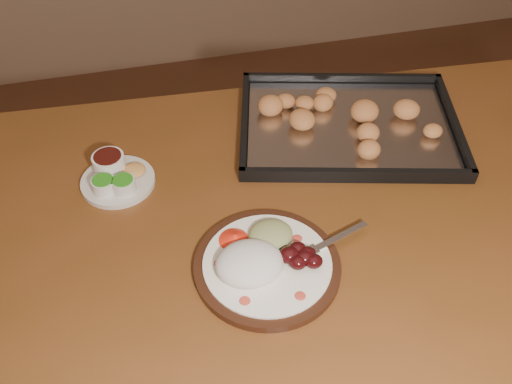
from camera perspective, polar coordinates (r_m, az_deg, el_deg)
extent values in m
cube|color=brown|center=(1.09, 0.35, -4.07)|extent=(1.55, 0.99, 0.04)
cylinder|color=#543C19|center=(1.81, 19.68, 0.23)|extent=(0.07, 0.07, 0.71)
cylinder|color=black|center=(1.00, 1.13, -7.44)|extent=(0.26, 0.26, 0.02)
cylinder|color=white|center=(1.00, 1.13, -7.14)|extent=(0.22, 0.22, 0.01)
ellipsoid|color=#D24132|center=(0.95, -1.13, -10.82)|extent=(0.02, 0.02, 0.00)
ellipsoid|color=#D24132|center=(0.96, 4.44, -10.32)|extent=(0.02, 0.02, 0.00)
ellipsoid|color=#D24132|center=(1.03, 4.14, -4.65)|extent=(0.02, 0.02, 0.00)
ellipsoid|color=#D24132|center=(0.99, -3.70, -7.14)|extent=(0.02, 0.02, 0.00)
ellipsoid|color=silver|center=(0.98, -0.68, -7.16)|extent=(0.12, 0.10, 0.05)
ellipsoid|color=#460A0F|center=(0.98, 4.23, -7.04)|extent=(0.03, 0.03, 0.02)
ellipsoid|color=#460A0F|center=(0.99, 5.13, -6.15)|extent=(0.03, 0.03, 0.02)
ellipsoid|color=#460A0F|center=(1.00, 4.14, -5.70)|extent=(0.03, 0.03, 0.02)
ellipsoid|color=#460A0F|center=(0.98, 5.81, -6.92)|extent=(0.03, 0.03, 0.02)
ellipsoid|color=#460A0F|center=(0.99, 3.36, -6.32)|extent=(0.03, 0.03, 0.02)
ellipsoid|color=#460A0F|center=(0.99, 4.91, -6.57)|extent=(0.03, 0.03, 0.02)
ellipsoid|color=tan|center=(1.02, 1.48, -4.27)|extent=(0.08, 0.07, 0.03)
cone|color=red|center=(1.02, -2.14, -4.58)|extent=(0.08, 0.08, 0.02)
cube|color=white|center=(1.04, 8.33, -4.48)|extent=(0.12, 0.05, 0.00)
cube|color=white|center=(1.01, 5.36, -5.99)|extent=(0.04, 0.03, 0.00)
cylinder|color=white|center=(0.99, 4.63, -6.85)|extent=(0.03, 0.01, 0.00)
cylinder|color=white|center=(1.00, 4.44, -6.63)|extent=(0.03, 0.01, 0.00)
cylinder|color=white|center=(1.00, 4.25, -6.41)|extent=(0.03, 0.01, 0.00)
cylinder|color=white|center=(1.00, 4.06, -6.20)|extent=(0.03, 0.01, 0.00)
cylinder|color=beige|center=(1.18, -13.63, 1.03)|extent=(0.15, 0.15, 0.01)
cylinder|color=silver|center=(1.15, -14.97, 0.67)|extent=(0.05, 0.05, 0.03)
cylinder|color=#2D8B1B|center=(1.14, -15.10, 1.16)|extent=(0.04, 0.04, 0.00)
cylinder|color=silver|center=(1.14, -13.09, 0.67)|extent=(0.05, 0.05, 0.03)
cylinder|color=#2D8B1B|center=(1.13, -13.20, 1.18)|extent=(0.04, 0.04, 0.00)
cylinder|color=white|center=(1.19, -14.48, 2.80)|extent=(0.06, 0.06, 0.04)
cylinder|color=#370D0A|center=(1.18, -14.64, 3.46)|extent=(0.06, 0.06, 0.00)
ellipsoid|color=#E5B950|center=(1.18, -12.04, 2.19)|extent=(0.04, 0.04, 0.02)
cube|color=black|center=(1.30, 9.20, 6.39)|extent=(0.55, 0.46, 0.01)
cube|color=black|center=(1.43, 8.57, 11.15)|extent=(0.47, 0.13, 0.02)
cube|color=black|center=(1.16, 10.14, 1.76)|extent=(0.47, 0.13, 0.02)
cube|color=black|center=(1.34, 19.18, 6.57)|extent=(0.10, 0.34, 0.02)
cube|color=black|center=(1.27, -1.17, 7.10)|extent=(0.10, 0.34, 0.02)
cube|color=silver|center=(1.29, 9.23, 6.61)|extent=(0.51, 0.42, 0.00)
ellipsoid|color=#D78E4B|center=(1.29, 11.96, 7.25)|extent=(0.05, 0.05, 0.04)
ellipsoid|color=#D78E4B|center=(1.33, 13.72, 8.24)|extent=(0.07, 0.07, 0.04)
ellipsoid|color=#D78E4B|center=(1.36, 10.34, 9.77)|extent=(0.07, 0.07, 0.04)
ellipsoid|color=#D78E4B|center=(1.32, 8.17, 8.88)|extent=(0.06, 0.06, 0.04)
ellipsoid|color=#D78E4B|center=(1.33, 6.09, 9.20)|extent=(0.07, 0.07, 0.04)
ellipsoid|color=#D78E4B|center=(1.28, 6.75, 7.72)|extent=(0.07, 0.06, 0.04)
ellipsoid|color=#D78E4B|center=(1.25, 3.92, 6.87)|extent=(0.07, 0.06, 0.04)
ellipsoid|color=#D78E4B|center=(1.21, 7.23, 5.08)|extent=(0.07, 0.07, 0.04)
ellipsoid|color=#D78E4B|center=(1.23, 8.64, 5.72)|extent=(0.06, 0.06, 0.04)
ellipsoid|color=#D78E4B|center=(1.23, 11.74, 4.92)|extent=(0.07, 0.07, 0.04)
ellipsoid|color=#D78E4B|center=(1.27, 11.69, 6.63)|extent=(0.07, 0.07, 0.04)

